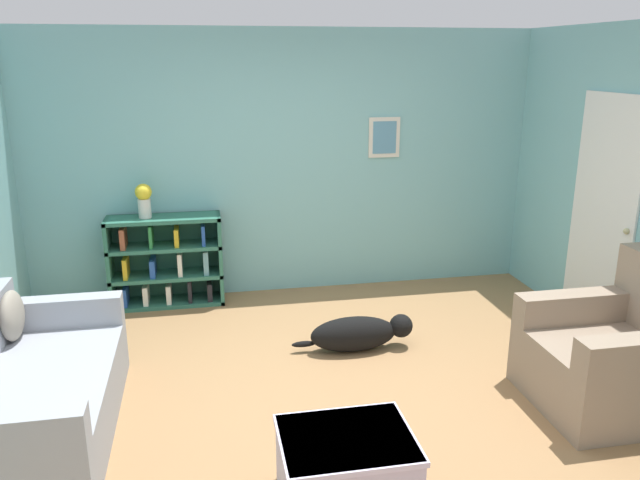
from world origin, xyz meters
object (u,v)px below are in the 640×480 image
object	(u,v)px
recliner_chair	(618,356)
coffee_table	(346,468)
couch	(26,395)
dog	(359,333)
bookshelf	(167,262)
vase	(144,199)

from	to	relation	value
recliner_chair	coffee_table	bearing A→B (deg)	-162.47
couch	dog	world-z (taller)	couch
couch	coffee_table	size ratio (longest dim) A/B	2.48
coffee_table	bookshelf	bearing A→B (deg)	108.61
dog	vase	xyz separation A→B (m)	(-1.74, 1.33, 0.91)
coffee_table	vase	xyz separation A→B (m)	(-1.21, 3.11, 0.84)
coffee_table	dog	xyz separation A→B (m)	(0.52, 1.78, -0.07)
bookshelf	dog	distance (m)	2.09
couch	vase	xyz separation A→B (m)	(0.62, 2.11, 0.77)
bookshelf	coffee_table	distance (m)	3.31
recliner_chair	couch	bearing A→B (deg)	175.02
couch	recliner_chair	world-z (taller)	recliner_chair
recliner_chair	coffee_table	world-z (taller)	recliner_chair
recliner_chair	vase	distance (m)	4.16
bookshelf	recliner_chair	size ratio (longest dim) A/B	1.06
recliner_chair	coffee_table	distance (m)	2.17
recliner_chair	dog	bearing A→B (deg)	143.80
dog	bookshelf	bearing A→B (deg)	139.48
bookshelf	vase	distance (m)	0.66
couch	coffee_table	world-z (taller)	couch
couch	dog	distance (m)	2.49
bookshelf	vase	size ratio (longest dim) A/B	3.31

